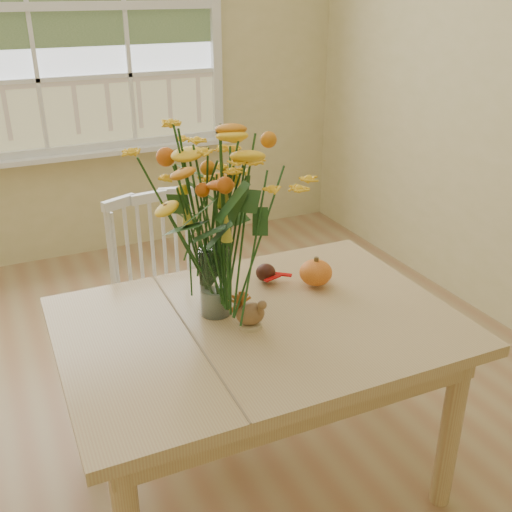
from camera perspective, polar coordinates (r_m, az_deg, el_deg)
name	(u,v)px	position (r m, az deg, el deg)	size (l,w,h in m)	color
floor	(162,490)	(2.36, -8.90, -21.16)	(4.00, 4.50, 0.01)	#A77951
wall_back	(32,44)	(3.89, -20.59, 18.39)	(4.00, 0.02, 2.70)	#D3C786
window	(27,10)	(3.84, -20.94, 21.02)	(2.42, 0.12, 1.74)	silver
dining_table	(259,344)	(2.00, 0.25, -8.35)	(1.27, 0.92, 0.68)	tan
windsor_chair	(163,287)	(2.58, -8.83, -2.95)	(0.44, 0.43, 0.87)	white
flower_vase	(213,217)	(1.85, -4.13, 3.77)	(0.48, 0.48, 0.57)	white
pumpkin	(316,274)	(2.16, 5.71, -1.70)	(0.12, 0.12, 0.09)	#D55619
turkey_figurine	(250,314)	(1.89, -0.55, -5.55)	(0.10, 0.08, 0.12)	#CCB78C
dark_gourd	(266,273)	(2.18, 0.93, -1.66)	(0.13, 0.10, 0.06)	#38160F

